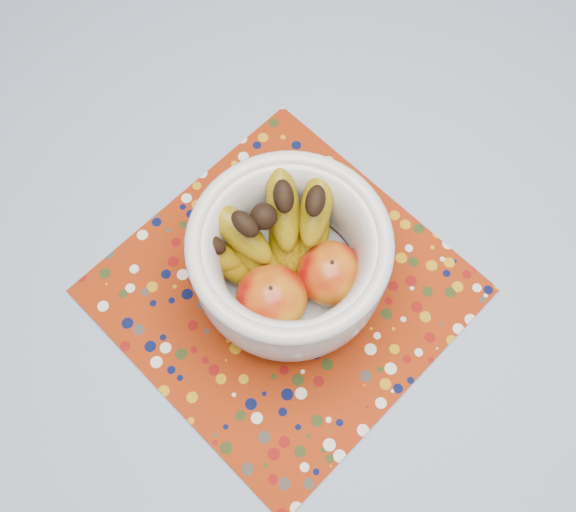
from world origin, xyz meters
The scene contains 4 objects.
table centered at (0.00, 0.00, 0.67)m, with size 1.20×1.20×0.75m.
tablecloth centered at (0.00, 0.00, 0.76)m, with size 1.32×1.32×0.01m, color #6281A4.
placemat centered at (-0.07, -0.08, 0.76)m, with size 0.41×0.41×0.00m, color maroon.
fruit_bowl centered at (-0.06, -0.06, 0.85)m, with size 0.27×0.25×0.18m.
Camera 1 is at (-0.16, -0.36, 1.62)m, focal length 42.00 mm.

